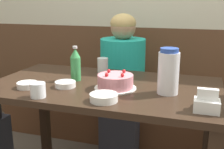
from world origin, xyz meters
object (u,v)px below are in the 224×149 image
Objects in this scene: water_pitcher at (168,72)px; napkin_holder at (207,103)px; glass_water_tall at (38,90)px; person_pale_blue_shirt at (123,87)px; bowl_rice_small at (27,85)px; soju_bottle at (76,64)px; glass_tumbler_short at (103,65)px; bench_seat at (135,119)px; birthday_cake at (115,82)px; bowl_side_dish at (65,84)px; bowl_soup_white at (104,97)px.

water_pitcher is 2.17× the size of napkin_holder.
glass_water_tall is 0.07× the size of person_pale_blue_shirt.
napkin_holder is at bearing 35.37° from person_pale_blue_shirt.
soju_bottle is at bearing 49.35° from bowl_rice_small.
bowl_rice_small is 0.19m from glass_water_tall.
napkin_holder is 0.96× the size of bowl_rice_small.
water_pitcher is at bearing 133.54° from napkin_holder.
soju_bottle is at bearing -110.85° from glass_tumbler_short.
birthday_cake is (0.09, -0.88, 0.60)m from bench_seat.
bench_seat is 1.12m from bowl_side_dish.
bowl_side_dish is (0.00, -0.15, -0.08)m from soju_bottle.
person_pale_blue_shirt is (0.04, 0.36, -0.26)m from glass_tumbler_short.
glass_tumbler_short reaches higher than glass_water_tall.
napkin_holder is 0.95m from bowl_rice_small.
person_pale_blue_shirt is at bearing 77.92° from soju_bottle.
person_pale_blue_shirt is at bearing 83.94° from glass_tumbler_short.
soju_bottle is at bearing 82.09° from glass_water_tall.
person_pale_blue_shirt is at bearing 125.37° from napkin_holder.
bowl_soup_white is at bearing -142.26° from water_pitcher.
napkin_holder is 0.94× the size of bowl_side_dish.
bench_seat is 1.24m from bowl_soup_white.
bench_seat is 2.19× the size of person_pale_blue_shirt.
bowl_rice_small is at bearing -163.85° from birthday_cake.
soju_bottle is 0.42m from bowl_soup_white.
bench_seat is 0.41m from person_pale_blue_shirt.
glass_water_tall is (0.14, -0.12, 0.02)m from bowl_rice_small.
water_pitcher is 0.36m from bowl_soup_white.
bench_seat is 12.00× the size of soju_bottle.
bench_seat is at bearing 79.70° from glass_tumbler_short.
glass_tumbler_short is at bearing 58.44° from bowl_rice_small.
bench_seat is at bearing 69.37° from bowl_rice_small.
glass_tumbler_short is at bearing 69.15° from soju_bottle.
bench_seat is 10.84× the size of birthday_cake.
soju_bottle reaches higher than glass_tumbler_short.
bowl_rice_small is at bearing -169.46° from water_pitcher.
soju_bottle is 0.17m from bowl_side_dish.
person_pale_blue_shirt is (-0.16, 0.90, -0.23)m from bowl_soup_white.
bowl_rice_small is (-0.19, -0.22, -0.08)m from soju_bottle.
birthday_cake is 2.36× the size of glass_tumbler_short.
bowl_side_dish is (-0.56, -0.06, -0.10)m from water_pitcher.
bowl_soup_white is at bearing -8.80° from bowl_rice_small.
birthday_cake is at bearing -84.34° from bench_seat.
glass_water_tall is (-0.61, -0.26, -0.08)m from water_pitcher.
soju_bottle is at bearing 162.55° from birthday_cake.
birthday_cake is 0.97× the size of water_pitcher.
water_pitcher reaches higher than napkin_holder.
bowl_side_dish is 0.21m from glass_water_tall.
soju_bottle is 2.70× the size of glass_water_tall.
water_pitcher reaches higher than soju_bottle.
birthday_cake is 1.11× the size of soju_bottle.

